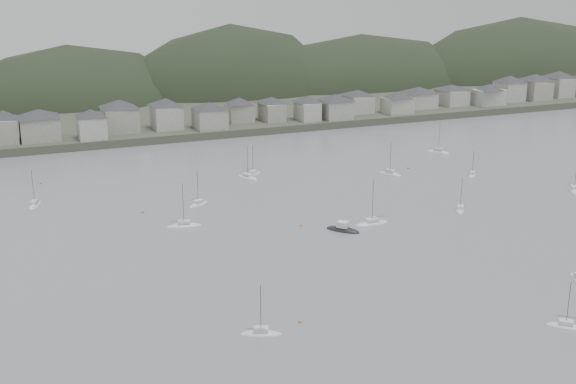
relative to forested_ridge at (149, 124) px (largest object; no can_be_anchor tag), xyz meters
name	(u,v)px	position (x,y,z in m)	size (l,w,h in m)	color
ground	(461,343)	(-4.83, -269.40, 11.28)	(900.00, 900.00, 0.00)	slate
far_shore_land	(129,92)	(-4.83, 25.60, 12.78)	(900.00, 250.00, 3.00)	#383D2D
forested_ridge	(149,124)	(0.00, 0.00, 0.00)	(851.55, 103.94, 102.57)	black
waterfront_town	(299,105)	(45.75, -86.06, 19.95)	(451.48, 28.46, 12.92)	gray
moored_fleet	(332,234)	(-1.09, -212.90, 11.46)	(227.45, 144.98, 12.54)	silver
motor_launch_far	(343,230)	(2.48, -211.65, 11.57)	(7.98, 8.71, 4.07)	black
mooring_buoys	(345,220)	(6.50, -205.07, 11.43)	(162.09, 136.77, 0.70)	#B9743D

